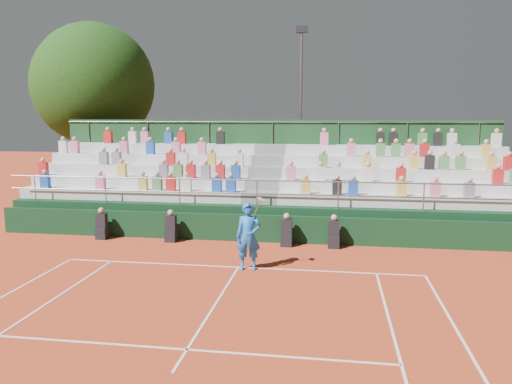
# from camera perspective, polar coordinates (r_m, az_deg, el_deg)

# --- Properties ---
(ground) EXTENTS (90.00, 90.00, 0.00)m
(ground) POSITION_cam_1_polar(r_m,az_deg,el_deg) (15.39, -2.00, -8.60)
(ground) COLOR #BC3F1F
(ground) RESTS_ON ground
(courtside_wall) EXTENTS (20.00, 0.15, 1.00)m
(courtside_wall) POSITION_cam_1_polar(r_m,az_deg,el_deg) (18.31, -0.14, -4.17)
(courtside_wall) COLOR black
(courtside_wall) RESTS_ON ground
(line_officials) EXTENTS (9.00, 0.40, 1.19)m
(line_officials) POSITION_cam_1_polar(r_m,az_deg,el_deg) (18.10, -4.06, -4.41)
(line_officials) COLOR black
(line_officials) RESTS_ON ground
(grandstand) EXTENTS (20.00, 5.20, 4.40)m
(grandstand) POSITION_cam_1_polar(r_m,az_deg,el_deg) (21.34, 1.23, -0.74)
(grandstand) COLOR black
(grandstand) RESTS_ON ground
(tennis_player) EXTENTS (0.92, 0.56, 2.22)m
(tennis_player) POSITION_cam_1_polar(r_m,az_deg,el_deg) (14.92, -0.86, -5.08)
(tennis_player) COLOR blue
(tennis_player) RESTS_ON ground
(tree_west) EXTENTS (6.60, 6.60, 9.56)m
(tree_west) POSITION_cam_1_polar(r_m,az_deg,el_deg) (29.39, -18.05, 11.52)
(tree_west) COLOR #3C2515
(tree_west) RESTS_ON ground
(tree_east) EXTENTS (6.63, 6.63, 9.66)m
(tree_east) POSITION_cam_1_polar(r_m,az_deg,el_deg) (29.76, -18.03, 11.64)
(tree_east) COLOR #3C2515
(tree_east) RESTS_ON ground
(floodlight_mast) EXTENTS (0.60, 0.25, 9.27)m
(floodlight_mast) POSITION_cam_1_polar(r_m,az_deg,el_deg) (27.38, 5.14, 10.23)
(floodlight_mast) COLOR gray
(floodlight_mast) RESTS_ON ground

